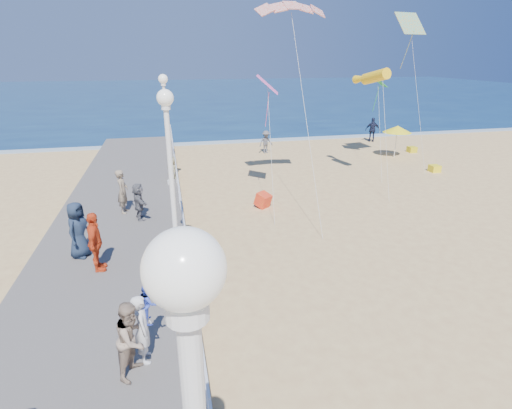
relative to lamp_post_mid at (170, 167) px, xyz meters
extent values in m
plane|color=#DBB472|center=(5.35, 0.00, -3.66)|extent=(160.00, 160.00, 0.00)
cube|color=navy|center=(5.35, 65.00, -3.65)|extent=(160.00, 90.00, 0.05)
cube|color=silver|center=(5.35, 20.50, -3.63)|extent=(160.00, 1.20, 0.04)
cube|color=slate|center=(-2.15, 0.00, -3.46)|extent=(5.00, 44.00, 0.40)
cube|color=white|center=(0.30, 0.00, -2.21)|extent=(0.05, 42.00, 0.06)
cube|color=white|center=(0.30, 0.00, -2.71)|extent=(0.05, 42.00, 0.04)
sphere|color=white|center=(0.00, -9.00, 1.84)|extent=(0.44, 0.44, 0.44)
cylinder|color=white|center=(0.00, 0.00, -3.16)|extent=(0.36, 0.36, 0.20)
cylinder|color=white|center=(0.00, 0.00, -0.81)|extent=(0.14, 0.14, 4.70)
sphere|color=white|center=(0.00, 0.00, 1.84)|extent=(0.44, 0.44, 0.44)
cylinder|color=white|center=(0.00, 9.00, -3.16)|extent=(0.36, 0.36, 0.20)
cylinder|color=white|center=(0.00, 9.00, -0.81)|extent=(0.14, 0.14, 4.70)
sphere|color=white|center=(0.00, 9.00, 1.84)|extent=(0.44, 0.44, 0.44)
imported|color=silver|center=(-0.83, -3.60, -2.47)|extent=(0.43, 0.61, 1.58)
imported|color=blue|center=(-0.68, -3.45, -1.97)|extent=(0.38, 0.46, 0.88)
imported|color=gray|center=(-1.02, -3.94, -2.43)|extent=(0.92, 1.00, 1.66)
imported|color=red|center=(-2.35, 0.64, -2.33)|extent=(0.47, 1.10, 1.86)
imported|color=#1C293E|center=(-3.02, 1.71, -2.34)|extent=(0.91, 1.07, 1.85)
imported|color=#5D5D62|center=(-1.31, 4.54, -2.52)|extent=(0.71, 1.44, 1.49)
imported|color=#84725B|center=(-1.97, 5.43, -2.35)|extent=(0.52, 0.72, 1.82)
imported|color=#525156|center=(6.77, 16.22, -2.86)|extent=(1.15, 0.85, 1.60)
imported|color=#191E37|center=(16.05, 18.25, -2.70)|extent=(1.21, 0.83, 1.91)
imported|color=#7B7655|center=(0.12, 10.05, -2.88)|extent=(0.73, 0.89, 1.57)
cube|color=red|center=(4.02, 5.72, -3.36)|extent=(0.87, 0.90, 0.74)
cylinder|color=white|center=(15.03, 13.11, -2.76)|extent=(0.05, 0.05, 1.80)
cone|color=yellow|center=(15.03, 13.11, -1.75)|extent=(1.90, 1.90, 0.45)
cube|color=yellow|center=(15.42, 9.30, -3.46)|extent=(0.55, 0.55, 0.40)
cube|color=gold|center=(17.06, 14.19, -3.46)|extent=(0.55, 0.55, 0.40)
cylinder|color=yellow|center=(10.49, 8.45, 1.86)|extent=(1.05, 2.92, 1.13)
cube|color=#FF5DBB|center=(4.50, 7.02, 1.66)|extent=(1.25, 1.44, 0.81)
cube|color=#17BECB|center=(13.67, 10.98, 4.54)|extent=(1.72, 1.29, 1.19)
cube|color=green|center=(13.06, 12.80, 1.40)|extent=(1.23, 1.41, 0.76)
camera|label=1|loc=(-0.04, -10.83, 2.86)|focal=28.00mm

